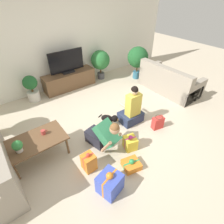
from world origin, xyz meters
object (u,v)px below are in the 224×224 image
object	(u,v)px
mug	(43,132)
person_kneeling	(104,135)
potted_plant_corner_right	(138,58)
dog	(109,119)
tv_console	(70,80)
gift_bag_a	(158,123)
gift_box_d	(89,162)
potted_plant_back_right	(100,61)
gift_box_b	(110,183)
sofa_right	(169,82)
gift_box_a	(131,164)
potted_plant_back_left	(31,87)
tv	(67,63)
coffee_table	(36,142)
person_sitting	(132,110)
gift_box_c	(130,143)
tabletop_plant	(18,146)

from	to	relation	value
mug	person_kneeling	bearing A→B (deg)	-33.19
potted_plant_corner_right	dog	size ratio (longest dim) A/B	2.55
tv_console	dog	size ratio (longest dim) A/B	3.78
gift_bag_a	gift_box_d	bearing A→B (deg)	179.41
potted_plant_back_right	gift_box_b	xyz separation A→B (m)	(-2.20, -3.43, -0.44)
sofa_right	gift_box_a	distance (m)	3.10
potted_plant_back_left	potted_plant_corner_right	bearing A→B (deg)	-12.41
potted_plant_back_left	potted_plant_corner_right	xyz separation A→B (m)	(3.27, -0.72, 0.30)
tv	sofa_right	bearing A→B (deg)	-41.25
coffee_table	gift_box_a	world-z (taller)	coffee_table
tv_console	person_sitting	world-z (taller)	person_sitting
gift_box_d	mug	distance (m)	1.01
gift_box_c	tabletop_plant	size ratio (longest dim) A/B	1.50
potted_plant_corner_right	gift_box_a	xyz separation A→B (m)	(-2.62, -2.60, -0.63)
gift_box_c	tv	bearing A→B (deg)	86.22
mug	tv_console	bearing A→B (deg)	53.54
gift_box_d	gift_box_c	bearing A→B (deg)	-5.44
potted_plant_corner_right	gift_box_a	distance (m)	3.75
gift_box_c	gift_bag_a	distance (m)	0.90
dog	gift_box_b	size ratio (longest dim) A/B	0.95
potted_plant_back_left	person_sitting	distance (m)	2.81
person_kneeling	gift_bag_a	distance (m)	1.34
coffee_table	person_kneeling	bearing A→B (deg)	-26.32
coffee_table	gift_bag_a	bearing A→B (deg)	-18.88
dog	sofa_right	bearing A→B (deg)	-29.72
potted_plant_back_right	tv_console	bearing A→B (deg)	177.49
person_sitting	gift_bag_a	xyz separation A→B (m)	(0.32, -0.54, -0.19)
tabletop_plant	tv	bearing A→B (deg)	48.13
person_kneeling	potted_plant_back_right	bearing A→B (deg)	44.09
tv_console	gift_box_a	xyz separation A→B (m)	(-0.49, -3.37, -0.18)
potted_plant_back_right	tv	bearing A→B (deg)	177.49
potted_plant_back_left	gift_box_a	xyz separation A→B (m)	(0.65, -3.32, -0.33)
gift_box_a	mug	size ratio (longest dim) A/B	3.00
tv_console	gift_bag_a	world-z (taller)	tv_console
coffee_table	person_sitting	distance (m)	2.11
coffee_table	potted_plant_back_right	distance (m)	3.53
potted_plant_back_left	potted_plant_back_right	size ratio (longest dim) A/B	0.77
potted_plant_back_left	potted_plant_back_right	bearing A→B (deg)	0.00
tabletop_plant	potted_plant_back_left	bearing A→B (deg)	68.55
tv	potted_plant_back_left	bearing A→B (deg)	-177.49
person_sitting	dog	size ratio (longest dim) A/B	2.30
gift_box_a	person_sitting	bearing A→B (deg)	47.80
tv	person_sitting	xyz separation A→B (m)	(0.39, -2.41, -0.46)
gift_bag_a	sofa_right	bearing A→B (deg)	31.20
potted_plant_back_left	gift_box_b	xyz separation A→B (m)	(0.08, -3.43, -0.22)
gift_box_c	tabletop_plant	bearing A→B (deg)	156.23
potted_plant_back_left	dog	xyz separation A→B (m)	(1.02, -2.17, -0.20)
potted_plant_back_left	coffee_table	bearing A→B (deg)	-105.27
tv	gift_bag_a	size ratio (longest dim) A/B	3.33
potted_plant_back_left	gift_box_b	distance (m)	3.44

